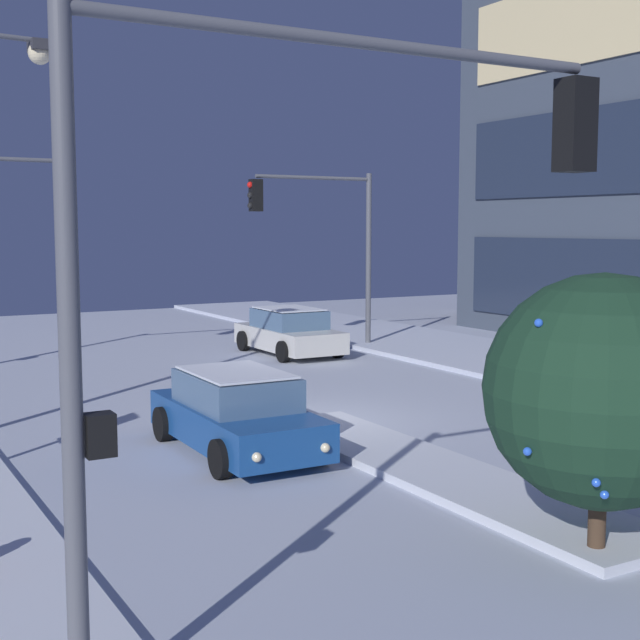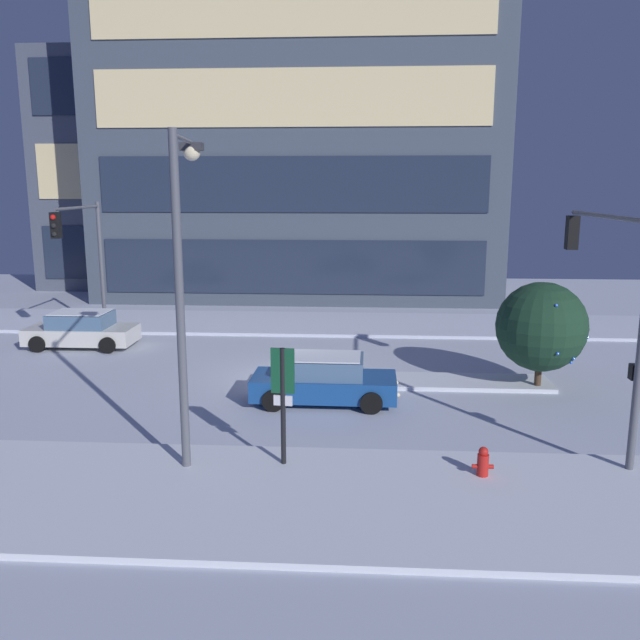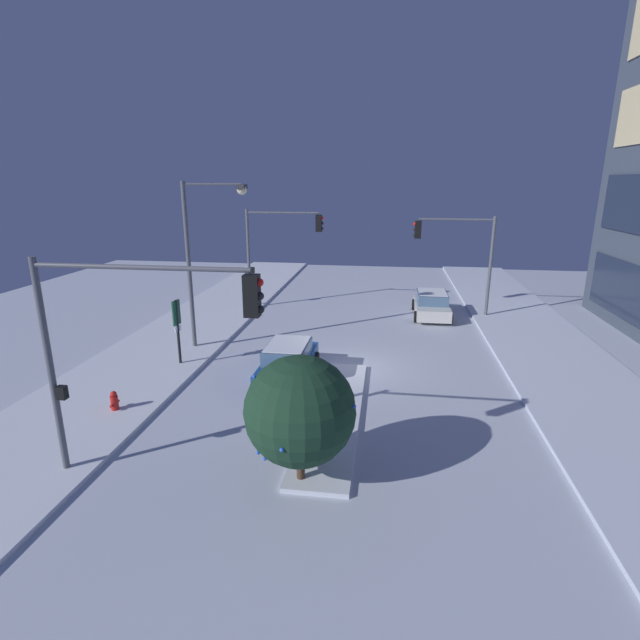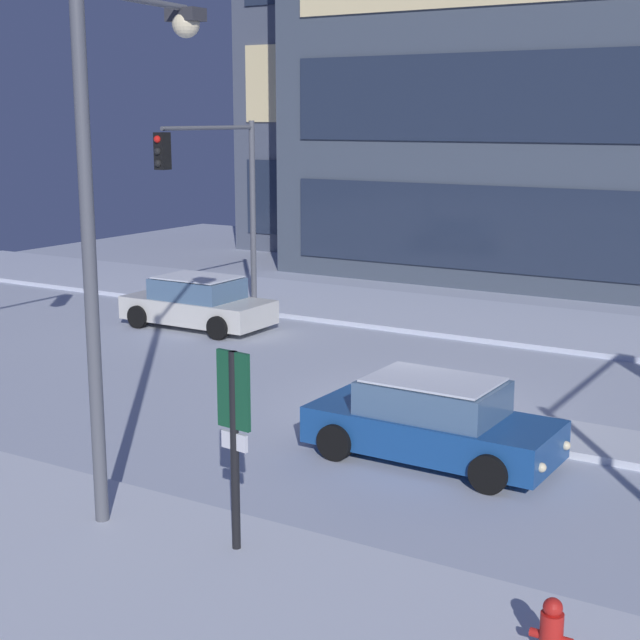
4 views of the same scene
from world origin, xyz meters
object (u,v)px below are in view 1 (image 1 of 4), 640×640
object	(u,v)px
traffic_light_corner_far_left	(321,226)
car_far	(289,332)
decorated_tree_median	(601,391)
traffic_light_corner_near_right	(320,216)
car_near	(236,414)

from	to	relation	value
traffic_light_corner_far_left	car_far	bearing A→B (deg)	11.09
car_far	decorated_tree_median	size ratio (longest dim) A/B	1.26
traffic_light_corner_near_right	decorated_tree_median	distance (m)	4.72
car_far	decorated_tree_median	distance (m)	18.00
car_near	traffic_light_corner_near_right	distance (m)	8.48
car_near	decorated_tree_median	size ratio (longest dim) A/B	1.27
traffic_light_corner_far_left	decorated_tree_median	xyz separation A→B (m)	(17.57, -6.09, -2.01)
car_far	traffic_light_corner_far_left	xyz separation A→B (m)	(-0.26, 1.35, 3.41)
traffic_light_corner_far_left	traffic_light_corner_near_right	bearing A→B (deg)	60.24
traffic_light_corner_far_left	car_near	bearing A→B (deg)	53.57
car_near	car_far	world-z (taller)	same
traffic_light_corner_far_left	decorated_tree_median	distance (m)	18.71
car_far	traffic_light_corner_far_left	distance (m)	3.67
car_far	car_near	bearing A→B (deg)	147.87
car_far	decorated_tree_median	world-z (taller)	decorated_tree_median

